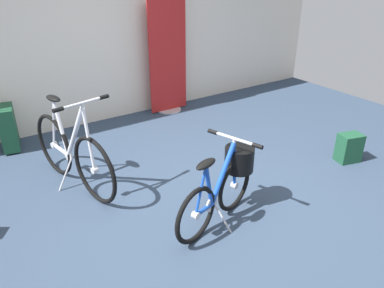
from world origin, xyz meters
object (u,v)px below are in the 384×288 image
(floor_banner_stand, at_px, (168,63))
(rolling_suitcase, at_px, (8,128))
(folding_bike_foreground, at_px, (225,181))
(display_bike_left, at_px, (72,153))
(backpack_on_floor, at_px, (349,148))

(floor_banner_stand, xyz_separation_m, rolling_suitcase, (-2.25, -0.07, -0.44))
(folding_bike_foreground, relative_size, display_bike_left, 0.73)
(rolling_suitcase, bearing_deg, display_bike_left, -72.63)
(folding_bike_foreground, xyz_separation_m, display_bike_left, (-0.93, 1.23, 0.01))
(backpack_on_floor, bearing_deg, display_bike_left, 156.45)
(backpack_on_floor, bearing_deg, folding_bike_foreground, -178.94)
(folding_bike_foreground, bearing_deg, backpack_on_floor, 1.06)
(floor_banner_stand, distance_m, display_bike_left, 2.31)
(floor_banner_stand, bearing_deg, rolling_suitcase, -178.16)
(folding_bike_foreground, distance_m, backpack_on_floor, 1.82)
(display_bike_left, height_order, backpack_on_floor, display_bike_left)
(folding_bike_foreground, bearing_deg, floor_banner_stand, 69.82)
(folding_bike_foreground, relative_size, backpack_on_floor, 3.09)
(folding_bike_foreground, relative_size, rolling_suitcase, 1.22)
(rolling_suitcase, bearing_deg, folding_bike_foreground, -61.89)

